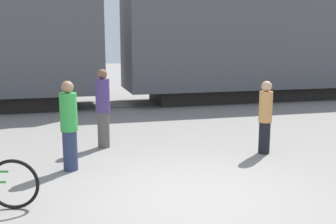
{
  "coord_description": "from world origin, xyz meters",
  "views": [
    {
      "loc": [
        -1.83,
        -5.47,
        2.34
      ],
      "look_at": [
        -0.03,
        1.33,
        1.1
      ],
      "focal_mm": 42.0,
      "sensor_mm": 36.0,
      "label": 1
    }
  ],
  "objects": [
    {
      "name": "rail_far",
      "position": [
        0.0,
        10.14,
        0.01
      ],
      "size": [
        70.73,
        0.07,
        0.01
      ],
      "primitive_type": "cube",
      "color": "#4C4238",
      "rests_on": "ground_plane"
    },
    {
      "name": "rail_near",
      "position": [
        0.0,
        8.7,
        0.01
      ],
      "size": [
        70.73,
        0.07,
        0.01
      ],
      "primitive_type": "cube",
      "color": "#4C4238",
      "rests_on": "ground_plane"
    },
    {
      "name": "ground_plane",
      "position": [
        0.0,
        0.0,
        0.0
      ],
      "size": [
        80.0,
        80.0,
        0.0
      ],
      "primitive_type": "plane",
      "color": "gray"
    },
    {
      "name": "person_in_green",
      "position": [
        -1.78,
        1.8,
        0.85
      ],
      "size": [
        0.31,
        0.31,
        1.67
      ],
      "rotation": [
        0.0,
        0.0,
        4.01
      ],
      "color": "#283351",
      "rests_on": "ground_plane"
    },
    {
      "name": "freight_train",
      "position": [
        0.0,
        9.42,
        2.84
      ],
      "size": [
        58.73,
        2.88,
        5.38
      ],
      "color": "black",
      "rests_on": "ground_plane"
    },
    {
      "name": "person_in_tan",
      "position": [
        2.25,
        1.9,
        0.8
      ],
      "size": [
        0.28,
        0.28,
        1.56
      ],
      "rotation": [
        0.0,
        0.0,
        1.83
      ],
      "color": "black",
      "rests_on": "ground_plane"
    },
    {
      "name": "person_in_purple",
      "position": [
        -1.02,
        3.28,
        0.9
      ],
      "size": [
        0.32,
        0.32,
        1.78
      ],
      "rotation": [
        0.0,
        0.0,
        3.49
      ],
      "color": "#514C47",
      "rests_on": "ground_plane"
    }
  ]
}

